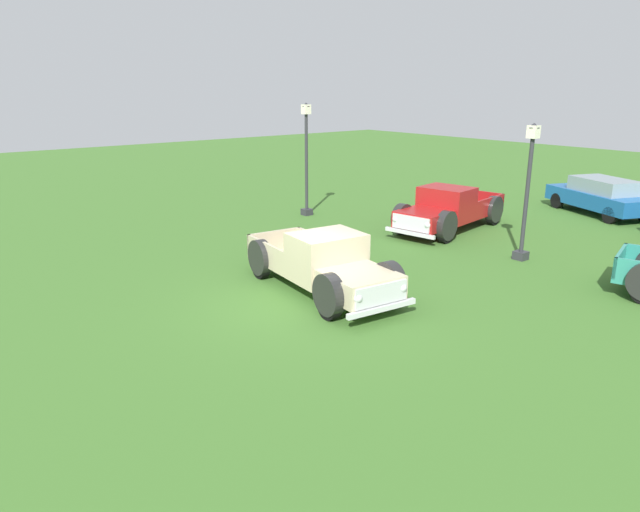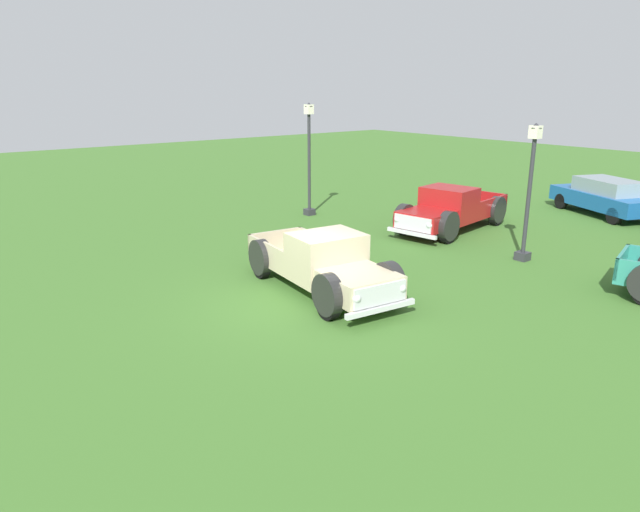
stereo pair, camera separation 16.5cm
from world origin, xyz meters
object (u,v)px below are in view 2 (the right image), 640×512
at_px(pickup_truck_foreground, 328,266).
at_px(lamp_post_far, 309,158).
at_px(pickup_truck_behind_right, 447,211).
at_px(sedan_distant_b, 605,196).
at_px(lamp_post_near, 529,190).

relative_size(pickup_truck_foreground, lamp_post_far, 1.19).
bearing_deg(pickup_truck_foreground, pickup_truck_behind_right, 107.94).
relative_size(sedan_distant_b, lamp_post_far, 1.08).
bearing_deg(lamp_post_far, lamp_post_near, 7.90).
xyz_separation_m(pickup_truck_foreground, pickup_truck_behind_right, (-2.38, 7.34, 0.02)).
bearing_deg(lamp_post_far, sedan_distant_b, 51.73).
bearing_deg(pickup_truck_behind_right, lamp_post_far, -157.17).
bearing_deg(lamp_post_far, pickup_truck_behind_right, 22.83).
xyz_separation_m(pickup_truck_foreground, sedan_distant_b, (-0.27, 14.41, 0.03)).
height_order(pickup_truck_behind_right, lamp_post_far, lamp_post_far).
bearing_deg(lamp_post_far, pickup_truck_foreground, -34.28).
distance_m(pickup_truck_behind_right, lamp_post_far, 5.83).
distance_m(pickup_truck_behind_right, lamp_post_near, 4.04).
xyz_separation_m(pickup_truck_foreground, lamp_post_near, (1.32, 6.39, 1.36)).
bearing_deg(lamp_post_near, sedan_distant_b, 101.15).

